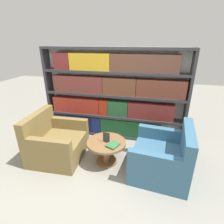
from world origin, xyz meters
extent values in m
plane|color=gray|center=(0.00, 0.00, 0.00)|extent=(14.00, 14.00, 0.00)
cube|color=silver|center=(0.00, 1.38, 0.95)|extent=(3.00, 0.05, 1.91)
cube|color=#333338|center=(-1.48, 1.26, 0.95)|extent=(0.05, 0.30, 1.91)
cube|color=#333338|center=(1.48, 1.26, 0.95)|extent=(0.05, 0.30, 1.91)
cube|color=#333338|center=(0.00, 1.26, 0.03)|extent=(2.90, 0.30, 0.05)
cube|color=#333338|center=(0.00, 1.26, 0.48)|extent=(2.90, 0.30, 0.05)
cube|color=#333338|center=(0.00, 1.26, 0.95)|extent=(2.90, 0.30, 0.05)
cube|color=#333338|center=(0.00, 1.26, 1.43)|extent=(2.90, 0.30, 0.05)
cube|color=#333338|center=(0.00, 1.26, 1.88)|extent=(2.90, 0.30, 0.05)
cube|color=navy|center=(-0.96, 1.23, 0.24)|extent=(0.93, 0.20, 0.38)
cube|color=navy|center=(-0.38, 1.23, 0.24)|extent=(0.21, 0.20, 0.38)
cube|color=#1F592F|center=(0.38, 1.23, 0.24)|extent=(1.30, 0.20, 0.38)
cube|color=red|center=(-0.84, 1.23, 0.67)|extent=(1.07, 0.20, 0.34)
cube|color=red|center=(-0.20, 1.23, 0.67)|extent=(0.19, 0.20, 0.34)
cube|color=#2C673B|center=(0.11, 1.23, 0.67)|extent=(0.43, 0.20, 0.34)
cube|color=maroon|center=(0.80, 1.23, 0.67)|extent=(0.93, 0.20, 0.34)
cube|color=brown|center=(-0.75, 1.23, 1.15)|extent=(1.09, 0.20, 0.35)
cube|color=brown|center=(0.14, 1.23, 1.15)|extent=(0.68, 0.20, 0.35)
cube|color=brown|center=(0.95, 1.23, 1.15)|extent=(0.93, 0.20, 0.35)
cube|color=maroon|center=(-1.07, 1.23, 1.62)|extent=(0.34, 0.20, 0.33)
cube|color=gold|center=(-0.47, 1.23, 1.62)|extent=(0.84, 0.20, 0.33)
cube|color=brown|center=(0.60, 1.23, 1.62)|extent=(1.28, 0.20, 0.33)
cube|color=olive|center=(-0.79, 0.24, 0.19)|extent=(0.91, 0.97, 0.39)
cube|color=olive|center=(-1.15, 0.22, 0.61)|extent=(0.18, 0.93, 0.45)
cube|color=olive|center=(-0.70, -0.16, 0.49)|extent=(0.73, 0.15, 0.22)
cube|color=olive|center=(-0.74, 0.64, 0.49)|extent=(0.73, 0.15, 0.22)
cube|color=#386684|center=(1.01, 0.24, 0.19)|extent=(0.95, 1.01, 0.39)
cube|color=#386684|center=(1.37, 0.20, 0.61)|extent=(0.23, 0.94, 0.45)
cube|color=#386684|center=(0.98, 0.64, 0.49)|extent=(0.73, 0.19, 0.22)
cube|color=#386684|center=(0.90, -0.16, 0.49)|extent=(0.73, 0.19, 0.22)
cylinder|color=brown|center=(0.11, 0.27, 0.19)|extent=(0.12, 0.12, 0.38)
cylinder|color=brown|center=(0.11, 0.27, 0.01)|extent=(0.37, 0.37, 0.03)
cylinder|color=brown|center=(0.11, 0.27, 0.40)|extent=(0.67, 0.67, 0.04)
cube|color=black|center=(0.11, 0.27, 0.43)|extent=(0.07, 0.06, 0.01)
cube|color=#2D2D2D|center=(0.11, 0.27, 0.51)|extent=(0.11, 0.01, 0.17)
cube|color=#2D703D|center=(0.25, 0.17, 0.44)|extent=(0.23, 0.25, 0.03)
camera|label=1|loc=(0.80, -2.19, 2.03)|focal=28.00mm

